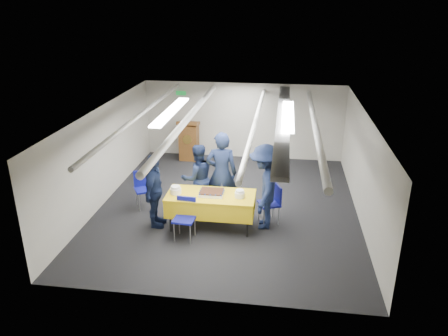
{
  "coord_description": "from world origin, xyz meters",
  "views": [
    {
      "loc": [
        1.21,
        -9.29,
        4.66
      ],
      "look_at": [
        -0.07,
        -0.2,
        1.05
      ],
      "focal_mm": 35.0,
      "sensor_mm": 36.0,
      "label": 1
    }
  ],
  "objects": [
    {
      "name": "ground",
      "position": [
        0.0,
        0.0,
        0.0
      ],
      "size": [
        7.0,
        7.0,
        0.0
      ],
      "primitive_type": "plane",
      "color": "black",
      "rests_on": "ground"
    },
    {
      "name": "room_shell",
      "position": [
        0.09,
        0.41,
        1.81
      ],
      "size": [
        6.0,
        7.0,
        2.3
      ],
      "color": "beige",
      "rests_on": "ground"
    },
    {
      "name": "serving_table",
      "position": [
        -0.23,
        -1.05,
        0.56
      ],
      "size": [
        1.87,
        0.87,
        0.77
      ],
      "color": "black",
      "rests_on": "ground"
    },
    {
      "name": "sheet_cake",
      "position": [
        -0.21,
        -1.05,
        0.81
      ],
      "size": [
        0.52,
        0.4,
        0.09
      ],
      "color": "white",
      "rests_on": "serving_table"
    },
    {
      "name": "plate_stack_left",
      "position": [
        -0.98,
        -1.1,
        0.85
      ],
      "size": [
        0.24,
        0.24,
        0.17
      ],
      "color": "white",
      "rests_on": "serving_table"
    },
    {
      "name": "plate_stack_right",
      "position": [
        0.39,
        -1.1,
        0.85
      ],
      "size": [
        0.21,
        0.21,
        0.17
      ],
      "color": "white",
      "rests_on": "serving_table"
    },
    {
      "name": "podium",
      "position": [
        -1.6,
        3.05,
        0.61
      ],
      "size": [
        0.62,
        0.53,
        1.25
      ],
      "color": "brown",
      "rests_on": "ground"
    },
    {
      "name": "chair_near",
      "position": [
        -0.68,
        -1.53,
        0.53
      ],
      "size": [
        0.45,
        0.45,
        0.87
      ],
      "color": "gray",
      "rests_on": "ground"
    },
    {
      "name": "chair_right",
      "position": [
        1.07,
        -0.63,
        0.53
      ],
      "size": [
        0.55,
        0.55,
        0.87
      ],
      "color": "gray",
      "rests_on": "ground"
    },
    {
      "name": "chair_left",
      "position": [
        -1.99,
        -0.24,
        0.53
      ],
      "size": [
        0.57,
        0.57,
        0.87
      ],
      "color": "gray",
      "rests_on": "ground"
    },
    {
      "name": "sailor_a",
      "position": [
        -0.11,
        -0.34,
        0.97
      ],
      "size": [
        0.76,
        0.55,
        1.94
      ],
      "primitive_type": "imported",
      "rotation": [
        0.0,
        0.0,
        3.26
      ],
      "color": "black",
      "rests_on": "ground"
    },
    {
      "name": "sailor_b",
      "position": [
        -0.66,
        -0.29,
        0.81
      ],
      "size": [
        0.98,
        0.91,
        1.61
      ],
      "primitive_type": "imported",
      "rotation": [
        0.0,
        0.0,
        3.64
      ],
      "color": "black",
      "rests_on": "ground"
    },
    {
      "name": "sailor_c",
      "position": [
        -1.43,
        -1.15,
        0.81
      ],
      "size": [
        0.42,
        0.96,
        1.63
      ],
      "primitive_type": "imported",
      "rotation": [
        0.0,
        0.0,
        1.59
      ],
      "color": "black",
      "rests_on": "ground"
    },
    {
      "name": "sailor_d",
      "position": [
        0.89,
        -0.85,
        0.93
      ],
      "size": [
        0.74,
        1.22,
        1.85
      ],
      "primitive_type": "imported",
      "rotation": [
        0.0,
        0.0,
        -1.61
      ],
      "color": "black",
      "rests_on": "ground"
    }
  ]
}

